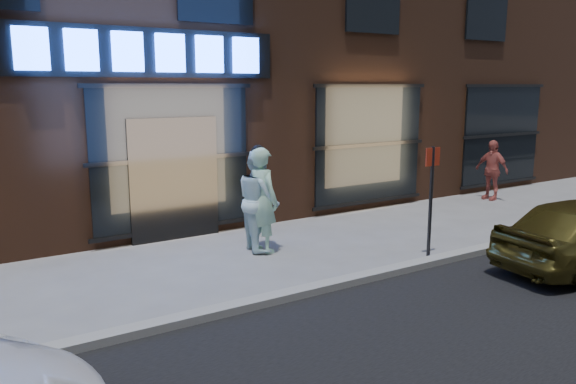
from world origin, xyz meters
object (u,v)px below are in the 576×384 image
(man_bowtie, at_px, (262,200))
(sign_post, at_px, (431,192))
(passerby, at_px, (492,170))
(man_cap, at_px, (259,200))

(man_bowtie, height_order, sign_post, sign_post)
(passerby, height_order, sign_post, sign_post)
(passerby, bearing_deg, man_bowtie, -88.38)
(man_bowtie, relative_size, sign_post, 0.97)
(man_cap, bearing_deg, passerby, -73.68)
(man_bowtie, bearing_deg, man_cap, -18.10)
(man_cap, distance_m, passerby, 7.56)
(man_cap, height_order, sign_post, sign_post)
(man_cap, relative_size, passerby, 1.17)
(man_cap, distance_m, sign_post, 3.08)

